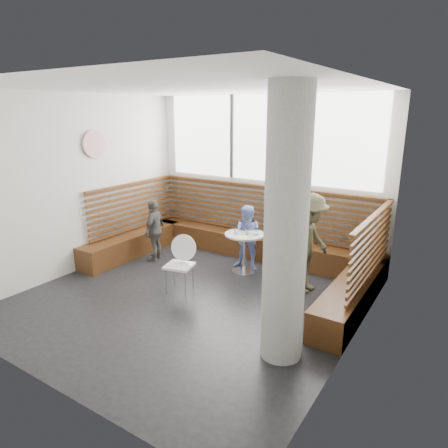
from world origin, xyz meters
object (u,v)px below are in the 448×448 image
Objects in this scene: child_back at (249,238)px; concrete_column at (286,230)px; cafe_chair at (182,259)px; cafe_table at (245,245)px; adult_man at (308,244)px; child_left at (155,230)px.

concrete_column is at bearing -66.27° from child_back.
cafe_chair is at bearing -122.11° from child_back.
adult_man is (1.26, -0.14, 0.29)m from cafe_table.
cafe_table is (-1.67, 2.02, -1.07)m from concrete_column.
cafe_chair reaches higher than cafe_table.
cafe_table is 0.45× the size of adult_man.
concrete_column is 2.94m from child_back.
concrete_column is 2.08m from adult_man.
concrete_column is at bearing -157.37° from adult_man.
child_left is at bearing -176.96° from child_back.
concrete_column is 1.94× the size of adult_man.
cafe_table is 1.88m from child_left.
cafe_chair is 1.48m from child_back.
concrete_column is 2.62× the size of child_left.
child_back is (-0.01, 0.17, 0.08)m from cafe_table.
child_left is (-1.83, -0.55, 0.00)m from child_back.
adult_man is (1.74, 1.09, 0.28)m from cafe_chair.
concrete_column reaches higher than cafe_table.
cafe_chair is at bearing 159.79° from concrete_column.
cafe_chair is 0.56× the size of adult_man.
child_back is at bearing 91.10° from child_left.
cafe_table is at bearing 55.48° from cafe_chair.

